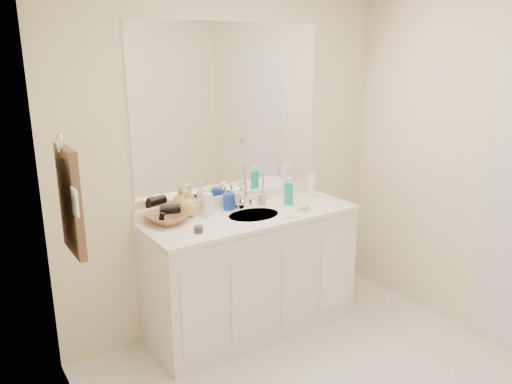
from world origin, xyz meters
name	(u,v)px	position (x,y,z in m)	size (l,w,h in m)	color
wall_back	(231,162)	(0.00, 1.30, 1.20)	(2.60, 0.02, 2.40)	#F3E4BE
wall_left	(110,267)	(-1.30, 0.00, 1.20)	(0.02, 2.60, 2.40)	#F3E4BE
wall_right	(505,174)	(1.30, 0.00, 1.20)	(0.02, 2.60, 2.40)	#F3E4BE
vanity_cabinet	(252,274)	(0.00, 1.02, 0.42)	(1.50, 0.55, 0.85)	white
countertop	(252,216)	(0.00, 1.02, 0.86)	(1.52, 0.57, 0.03)	white
backsplash	(233,199)	(0.00, 1.29, 0.92)	(1.52, 0.03, 0.08)	white
sink_basin	(254,216)	(0.00, 1.00, 0.87)	(0.37, 0.37, 0.02)	beige
faucet	(240,201)	(0.00, 1.18, 0.94)	(0.02, 0.02, 0.11)	silver
mirror	(231,112)	(0.00, 1.29, 1.56)	(1.48, 0.01, 1.20)	white
blue_mug	(229,201)	(-0.08, 1.20, 0.94)	(0.09, 0.09, 0.12)	#163999
tan_cup	(262,199)	(0.18, 1.16, 0.92)	(0.06, 0.06, 0.08)	tan
toothbrush	(263,185)	(0.19, 1.16, 1.03)	(0.01, 0.01, 0.19)	#E13BA6
mouthwash_bottle	(289,194)	(0.34, 1.06, 0.96)	(0.07, 0.07, 0.16)	#0DA59C
clear_pump_bottle	(311,186)	(0.61, 1.13, 0.97)	(0.07, 0.07, 0.17)	white
soap_dish	(304,210)	(0.34, 0.88, 0.89)	(0.10, 0.08, 0.01)	silver
green_soap	(304,208)	(0.34, 0.88, 0.90)	(0.06, 0.05, 0.02)	#99DE36
orange_comb	(294,217)	(0.19, 0.80, 0.88)	(0.10, 0.02, 0.00)	#FF9D1A
dark_jar	(198,229)	(-0.48, 0.90, 0.90)	(0.06, 0.06, 0.04)	#302F35
extra_white_bottle	(206,205)	(-0.29, 1.15, 0.96)	(0.05, 0.05, 0.16)	silver
soap_bottle_white	(209,199)	(-0.23, 1.23, 0.97)	(0.07, 0.07, 0.18)	white
soap_bottle_cream	(194,204)	(-0.35, 1.23, 0.96)	(0.07, 0.07, 0.16)	beige
soap_bottle_yellow	(187,203)	(-0.39, 1.24, 0.97)	(0.14, 0.14, 0.18)	tan
wicker_basket	(168,218)	(-0.56, 1.18, 0.91)	(0.27, 0.27, 0.07)	brown
hair_dryer	(170,209)	(-0.54, 1.18, 0.97)	(0.07, 0.07, 0.13)	black
towel_ring	(60,142)	(-1.27, 0.77, 1.55)	(0.11, 0.11, 0.01)	silver
hand_towel	(70,201)	(-1.25, 0.77, 1.25)	(0.04, 0.32, 0.55)	#3F2C21
switch_plate	(75,202)	(-1.27, 0.57, 1.30)	(0.01, 0.09, 0.13)	white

